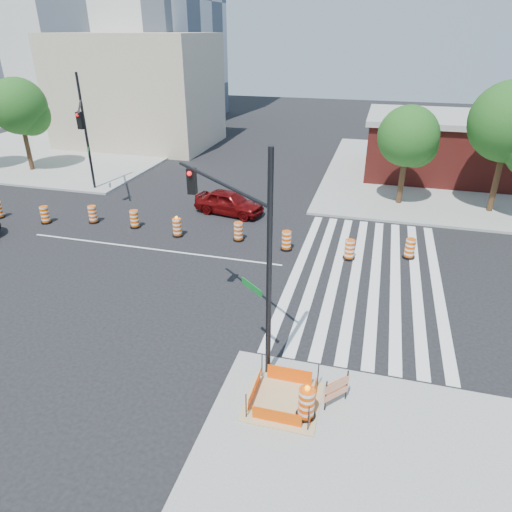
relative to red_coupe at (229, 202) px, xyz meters
name	(u,v)px	position (x,y,z in m)	size (l,w,h in m)	color
ground	(151,249)	(-2.35, -5.92, -0.74)	(120.00, 120.00, 0.00)	black
sidewalk_ne	(472,177)	(15.65, 12.08, -0.66)	(22.00, 22.00, 0.15)	gray
sidewalk_nw	(67,148)	(-20.35, 12.08, -0.66)	(22.00, 22.00, 0.15)	gray
crosswalk_east	(365,276)	(8.60, -5.92, -0.73)	(6.75, 13.50, 0.01)	silver
lane_centerline	(151,249)	(-2.35, -5.92, -0.73)	(14.00, 0.12, 0.01)	silver
excavation_pit	(283,400)	(6.65, -14.92, -0.52)	(2.20, 2.20, 0.90)	tan
brick_storefront	(479,148)	(15.65, 12.08, 1.58)	(16.50, 8.50, 4.60)	maroon
beige_midrise	(138,91)	(-14.35, 16.08, 4.26)	(14.00, 10.00, 10.00)	tan
red_coupe	(229,202)	(0.00, 0.00, 0.00)	(1.74, 4.33, 1.47)	#560708
signal_pole_se	(240,234)	(4.69, -12.72, 3.82)	(4.36, 3.74, 7.42)	black
signal_pole_nw	(84,126)	(-9.88, 0.63, 3.98)	(3.28, 4.94, 7.68)	black
pit_drum	(306,404)	(7.41, -15.32, -0.10)	(0.60, 0.60, 1.18)	black
barricade	(337,389)	(8.18, -14.60, 0.01)	(0.65, 0.72, 1.09)	#E64E04
tree_north_b	(20,109)	(-18.25, 4.85, 4.06)	(4.20, 4.20, 7.14)	#382314
tree_north_c	(408,140)	(10.18, 4.51, 3.46)	(3.75, 3.69, 6.26)	#382314
tree_north_d	(510,127)	(15.62, 4.46, 4.53)	(4.62, 4.62, 7.85)	#382314
median_drum_1	(45,215)	(-9.96, -4.30, -0.26)	(0.60, 0.60, 1.02)	black
median_drum_2	(93,215)	(-7.30, -3.49, -0.26)	(0.60, 0.60, 1.02)	black
median_drum_3	(135,220)	(-4.56, -3.52, -0.26)	(0.60, 0.60, 1.02)	black
median_drum_4	(177,228)	(-1.68, -4.01, -0.25)	(0.60, 0.60, 1.18)	black
median_drum_5	(238,232)	(1.73, -3.66, -0.26)	(0.60, 0.60, 1.02)	black
median_drum_6	(286,241)	(4.47, -4.14, -0.26)	(0.60, 0.60, 1.02)	black
median_drum_7	(349,250)	(7.70, -4.36, -0.26)	(0.60, 0.60, 1.02)	black
median_drum_8	(410,249)	(10.58, -3.45, -0.26)	(0.60, 0.60, 1.02)	black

